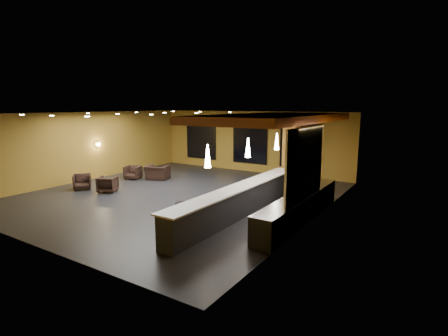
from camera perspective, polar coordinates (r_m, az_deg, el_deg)
The scene contains 36 objects.
floor at distance 15.37m, azimuth -7.33°, elevation -4.53°, with size 12.00×13.00×0.10m, color black.
ceiling at distance 14.87m, azimuth -7.65°, elevation 9.01°, with size 12.00×13.00×0.10m, color black.
wall_back at distance 20.43m, azimuth 4.39°, elevation 4.32°, with size 12.00×0.10×3.50m, color olive.
wall_front at distance 10.92m, azimuth -30.10°, elevation -2.21°, with size 12.00×0.10×3.50m, color olive.
wall_left at distance 19.44m, azimuth -21.34°, elevation 3.34°, with size 0.10×13.00×3.50m, color olive.
wall_right at distance 12.10m, azimuth 15.09°, elevation -0.08°, with size 0.10×13.00×3.50m, color olive.
wood_soffit at distance 13.59m, azimuth 8.36°, elevation 8.09°, with size 3.60×8.00×0.28m, color #AF5B33.
window_left at distance 22.20m, azimuth -3.77°, elevation 4.66°, with size 2.20×0.06×2.40m, color black.
window_center at distance 20.34m, azimuth 4.24°, elevation 4.15°, with size 2.20×0.06×2.40m, color black.
window_right at distance 19.12m, azimuth 12.20°, elevation 3.56°, with size 2.20×0.06×2.40m, color black.
tile_backsplash at distance 11.15m, azimuth 13.16°, elevation 0.45°, with size 0.06×3.20×2.40m, color white.
bar_counter at distance 12.41m, azimuth 2.73°, elevation -5.40°, with size 0.60×8.00×1.00m, color black.
bar_top at distance 12.28m, azimuth 2.75°, elevation -3.04°, with size 0.78×8.10×0.05m, color silver.
prep_counter at distance 12.06m, azimuth 12.25°, elevation -6.44°, with size 0.70×6.00×0.86m, color black.
prep_top at distance 11.94m, azimuth 12.34°, elevation -4.35°, with size 0.72×6.00×0.03m, color silver.
wall_shelf_lower at distance 11.08m, azimuth 12.04°, elevation -1.67°, with size 0.30×1.50×0.03m, color silver.
wall_shelf_upper at distance 11.00m, azimuth 12.13°, elevation 0.63°, with size 0.30×1.50×0.03m, color silver.
column at distance 16.25m, azimuth 10.85°, elevation 2.64°, with size 0.60×0.60×3.50m, color #926320.
wall_sconce at distance 19.59m, azimuth -19.88°, elevation 3.63°, with size 0.22×0.22×0.22m, color #FFE5B2.
pendant_0 at distance 10.37m, azimuth -2.68°, elevation 1.95°, with size 0.20×0.20×0.70m, color white.
pendant_1 at distance 12.48m, azimuth 3.94°, elevation 3.34°, with size 0.20×0.20×0.70m, color white.
pendant_2 at distance 14.71m, azimuth 8.61°, elevation 4.29°, with size 0.20×0.20×0.70m, color white.
staff_a at distance 13.89m, azimuth 11.06°, elevation -2.25°, with size 0.65×0.43×1.78m, color black.
staff_b at distance 14.60m, azimuth 11.55°, elevation -2.00°, with size 0.78×0.61×1.60m, color black.
staff_c at distance 14.19m, azimuth 12.98°, elevation -2.25°, with size 0.82×0.53×1.68m, color black.
armchair_a at distance 17.42m, azimuth -22.16°, elevation -2.10°, with size 0.75×0.77×0.70m, color black.
armchair_b at distance 16.47m, azimuth -18.45°, elevation -2.54°, with size 0.76×0.78×0.71m, color black.
armchair_c at distance 19.00m, azimuth -14.66°, elevation -0.70°, with size 0.75×0.77×0.70m, color black.
armchair_d at distance 18.63m, azimuth -10.81°, elevation -0.71°, with size 1.13×0.99×0.73m, color black.
bar_stool_0 at distance 10.20m, azimuth -9.91°, elevation -8.76°, with size 0.43×0.43×0.86m.
bar_stool_1 at distance 11.22m, azimuth -6.93°, elevation -7.06°, with size 0.41×0.41×0.82m.
bar_stool_2 at distance 11.85m, azimuth -2.91°, elevation -6.02°, with size 0.42×0.42×0.83m.
bar_stool_3 at distance 12.85m, azimuth 0.46°, elevation -4.79°, with size 0.41×0.41×0.80m.
bar_stool_4 at distance 13.66m, azimuth 2.37°, elevation -4.09°, with size 0.37×0.37×0.73m.
bar_stool_5 at distance 14.64m, azimuth 4.45°, elevation -2.87°, with size 0.42×0.42×0.83m.
bar_stool_6 at distance 15.64m, azimuth 6.30°, elevation -2.28°, with size 0.37×0.37×0.73m.
Camera 1 is at (9.56, -11.39, 3.84)m, focal length 28.00 mm.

